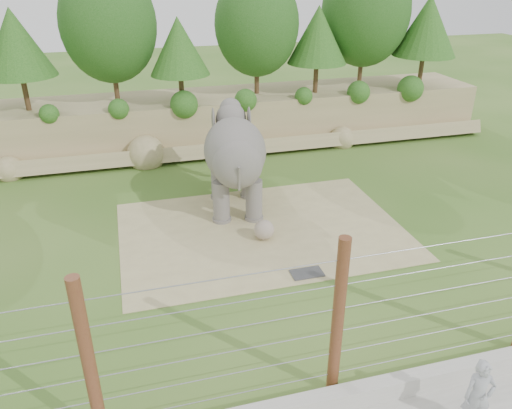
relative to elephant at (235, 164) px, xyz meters
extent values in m
plane|color=#35671D|center=(-0.01, -5.01, -1.86)|extent=(90.00, 90.00, 0.00)
cube|color=#94885B|center=(-0.01, 7.99, -0.61)|extent=(30.00, 4.00, 2.50)
cube|color=#94885B|center=(-0.01, 5.69, -1.51)|extent=(30.00, 1.37, 1.07)
cylinder|color=#3F2B19|center=(-8.01, 7.49, 1.42)|extent=(0.24, 0.24, 1.58)
sphere|color=#124610|center=(-8.01, 7.49, 3.56)|extent=(3.60, 3.60, 3.60)
cylinder|color=#3F2B19|center=(-4.01, 7.99, 1.60)|extent=(0.24, 0.24, 1.92)
sphere|color=#124610|center=(-4.01, 7.99, 4.21)|extent=(4.40, 4.40, 4.40)
cylinder|color=#3F2B19|center=(-1.01, 6.79, 1.34)|extent=(0.24, 0.24, 1.40)
sphere|color=#124610|center=(-1.01, 6.79, 3.24)|extent=(3.20, 3.20, 3.20)
cylinder|color=#3F2B19|center=(2.99, 7.79, 1.55)|extent=(0.24, 0.24, 1.82)
sphere|color=#124610|center=(2.99, 7.79, 4.02)|extent=(4.16, 4.16, 4.16)
cylinder|color=#3F2B19|center=(5.99, 7.19, 1.39)|extent=(0.24, 0.24, 1.50)
sphere|color=#124610|center=(5.99, 7.19, 3.43)|extent=(3.44, 3.44, 3.44)
cylinder|color=#3F2B19|center=(8.99, 8.19, 1.65)|extent=(0.24, 0.24, 2.03)
sphere|color=#124610|center=(8.99, 8.19, 4.41)|extent=(4.64, 4.64, 4.64)
cylinder|color=#3F2B19|center=(11.99, 6.99, 1.46)|extent=(0.24, 0.24, 1.64)
sphere|color=#124610|center=(11.99, 6.99, 3.69)|extent=(3.76, 3.76, 3.76)
cube|color=tan|center=(0.49, -2.01, -1.85)|extent=(10.00, 7.00, 0.02)
cube|color=#262628|center=(1.09, -5.01, -1.83)|extent=(1.00, 0.60, 0.03)
sphere|color=gray|center=(0.39, -2.59, -1.49)|extent=(0.70, 0.70, 0.70)
cube|color=#AEABA1|center=(-0.01, -10.01, -1.61)|extent=(26.00, 0.35, 0.50)
cylinder|color=#552012|center=(-5.01, -9.51, 0.14)|extent=(0.26, 0.26, 4.00)
cylinder|color=#552012|center=(-0.01, -9.51, 0.14)|extent=(0.26, 0.26, 4.00)
cylinder|color=#95959A|center=(-0.01, -9.51, -1.36)|extent=(20.00, 0.02, 0.02)
cylinder|color=#95959A|center=(-0.01, -9.51, -0.76)|extent=(20.00, 0.02, 0.02)
cylinder|color=#95959A|center=(-0.01, -9.51, -0.16)|extent=(20.00, 0.02, 0.02)
cylinder|color=#95959A|center=(-0.01, -9.51, 0.44)|extent=(20.00, 0.02, 0.02)
cylinder|color=#95959A|center=(-0.01, -9.51, 1.04)|extent=(20.00, 0.02, 0.02)
cylinder|color=#95959A|center=(-0.01, -9.51, 1.64)|extent=(20.00, 0.02, 0.02)
imported|color=#AFB4B9|center=(2.42, -11.18, -1.00)|extent=(0.71, 0.56, 1.71)
camera|label=1|loc=(-3.86, -17.05, 6.96)|focal=35.00mm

